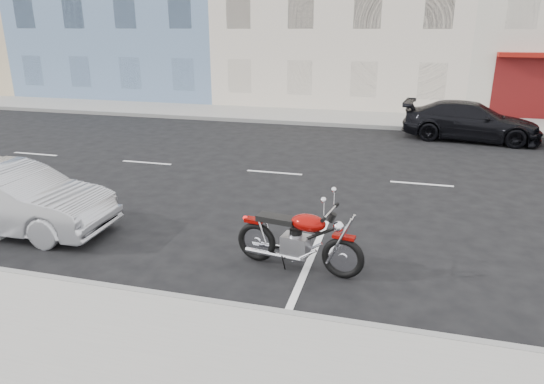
{
  "coord_description": "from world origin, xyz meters",
  "views": [
    {
      "loc": [
        1.36,
        -12.68,
        3.92
      ],
      "look_at": [
        -1.01,
        -3.9,
        0.8
      ],
      "focal_mm": 32.0,
      "sensor_mm": 36.0,
      "label": 1
    }
  ],
  "objects": [
    {
      "name": "motorcycle",
      "position": [
        0.65,
        -5.55,
        0.52
      ],
      "size": [
        2.26,
        0.78,
        1.14
      ],
      "rotation": [
        0.0,
        0.0,
        -0.15
      ],
      "color": "black",
      "rests_on": "ground"
    },
    {
      "name": "sidewalk_far",
      "position": [
        -5.0,
        8.7,
        0.07
      ],
      "size": [
        80.0,
        3.4,
        0.15
      ],
      "primitive_type": "cube",
      "color": "gray",
      "rests_on": "ground"
    },
    {
      "name": "sedan_silver",
      "position": [
        -6.0,
        -5.3,
        0.67
      ],
      "size": [
        4.09,
        1.51,
        1.34
      ],
      "primitive_type": "imported",
      "rotation": [
        0.0,
        0.0,
        1.59
      ],
      "color": "#9FA1A7",
      "rests_on": "ground"
    },
    {
      "name": "car_far",
      "position": [
        3.74,
        5.88,
        0.68
      ],
      "size": [
        4.91,
        2.47,
        1.37
      ],
      "primitive_type": "imported",
      "rotation": [
        0.0,
        0.0,
        1.45
      ],
      "color": "black",
      "rests_on": "ground"
    },
    {
      "name": "curb_far",
      "position": [
        -5.0,
        7.0,
        0.08
      ],
      "size": [
        80.0,
        0.12,
        0.16
      ],
      "primitive_type": "cube",
      "color": "gray",
      "rests_on": "ground"
    },
    {
      "name": "ground",
      "position": [
        0.0,
        0.0,
        0.0
      ],
      "size": [
        120.0,
        120.0,
        0.0
      ],
      "primitive_type": "plane",
      "color": "black",
      "rests_on": "ground"
    }
  ]
}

